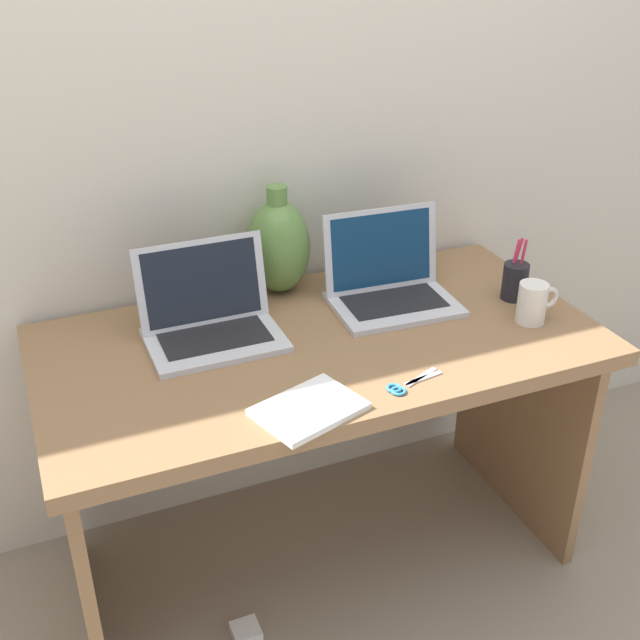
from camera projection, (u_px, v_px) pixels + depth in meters
name	position (u px, v px, depth m)	size (l,w,h in m)	color
ground_plane	(320.00, 556.00, 2.25)	(6.00, 6.00, 0.00)	gray
back_wall	(261.00, 103.00, 1.99)	(4.40, 0.04, 2.40)	beige
desk	(320.00, 393.00, 1.98)	(1.35, 0.69, 0.72)	olive
laptop_left	(209.00, 314.00, 1.89)	(0.32, 0.23, 0.22)	silver
laptop_right	(388.00, 279.00, 2.05)	(0.33, 0.25, 0.23)	silver
green_vase	(278.00, 246.00, 2.07)	(0.17, 0.17, 0.29)	#5B843D
notebook_stack	(309.00, 409.00, 1.63)	(0.21, 0.15, 0.01)	white
coffee_mug	(533.00, 303.00, 1.95)	(0.11, 0.07, 0.10)	white
pen_cup	(515.00, 280.00, 2.07)	(0.07, 0.07, 0.17)	black
scissors	(406.00, 385.00, 1.72)	(0.15, 0.07, 0.01)	#B7B7BC
power_brick	(246.00, 632.00, 2.00)	(0.07, 0.07, 0.03)	white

